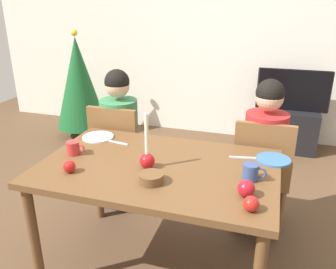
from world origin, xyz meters
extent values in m
plane|color=brown|center=(0.00, 0.00, 0.00)|extent=(7.68, 7.68, 0.00)
cube|color=silver|center=(0.00, 2.60, 1.30)|extent=(6.40, 0.10, 2.60)
cube|color=brown|center=(0.00, 0.00, 0.73)|extent=(1.40, 0.90, 0.04)
cylinder|color=brown|center=(-0.64, -0.39, 0.35)|extent=(0.06, 0.06, 0.71)
cylinder|color=brown|center=(-0.64, 0.39, 0.35)|extent=(0.06, 0.06, 0.71)
cylinder|color=brown|center=(0.64, 0.39, 0.35)|extent=(0.06, 0.06, 0.71)
cube|color=brown|center=(-0.55, 0.69, 0.43)|extent=(0.40, 0.40, 0.04)
cube|color=brown|center=(-0.55, 0.51, 0.68)|extent=(0.40, 0.04, 0.45)
cylinder|color=brown|center=(-0.38, 0.86, 0.21)|extent=(0.04, 0.04, 0.41)
cylinder|color=brown|center=(-0.72, 0.86, 0.21)|extent=(0.04, 0.04, 0.41)
cylinder|color=brown|center=(-0.38, 0.52, 0.21)|extent=(0.04, 0.04, 0.41)
cylinder|color=brown|center=(-0.72, 0.52, 0.21)|extent=(0.04, 0.04, 0.41)
cube|color=brown|center=(0.59, 0.69, 0.43)|extent=(0.40, 0.40, 0.04)
cube|color=brown|center=(0.59, 0.51, 0.68)|extent=(0.40, 0.04, 0.45)
cylinder|color=brown|center=(0.76, 0.86, 0.21)|extent=(0.04, 0.04, 0.41)
cylinder|color=brown|center=(0.42, 0.86, 0.21)|extent=(0.04, 0.04, 0.41)
cylinder|color=brown|center=(0.76, 0.52, 0.21)|extent=(0.04, 0.04, 0.41)
cylinder|color=brown|center=(0.42, 0.52, 0.21)|extent=(0.04, 0.04, 0.41)
cube|color=#33384C|center=(-0.55, 0.64, 0.23)|extent=(0.28, 0.28, 0.45)
cylinder|color=#387A4C|center=(-0.55, 0.64, 0.69)|extent=(0.30, 0.30, 0.48)
sphere|color=tan|center=(-0.55, 0.64, 1.04)|extent=(0.19, 0.19, 0.19)
sphere|color=black|center=(-0.55, 0.64, 1.07)|extent=(0.19, 0.19, 0.19)
cube|color=#33384C|center=(0.59, 0.64, 0.23)|extent=(0.28, 0.28, 0.45)
cylinder|color=#AD2323|center=(0.59, 0.64, 0.69)|extent=(0.30, 0.30, 0.48)
sphere|color=tan|center=(0.59, 0.64, 1.04)|extent=(0.19, 0.19, 0.19)
sphere|color=black|center=(0.59, 0.64, 1.07)|extent=(0.19, 0.19, 0.19)
cube|color=black|center=(0.81, 2.30, 0.24)|extent=(0.64, 0.40, 0.48)
cube|color=black|center=(0.81, 2.30, 0.71)|extent=(0.79, 0.04, 0.46)
cube|color=black|center=(0.81, 2.30, 0.71)|extent=(0.76, 0.05, 0.46)
cylinder|color=brown|center=(-1.71, 1.95, 0.07)|extent=(0.08, 0.08, 0.14)
cone|color=#195628|center=(-1.71, 1.95, 0.70)|extent=(0.62, 0.62, 1.11)
sphere|color=yellow|center=(-1.71, 1.95, 1.29)|extent=(0.08, 0.08, 0.08)
sphere|color=red|center=(-0.05, -0.05, 0.80)|extent=(0.09, 0.09, 0.09)
cylinder|color=#EFE5C6|center=(-0.05, -0.05, 0.96)|extent=(0.02, 0.02, 0.24)
cylinder|color=silver|center=(-0.55, 0.28, 0.76)|extent=(0.22, 0.22, 0.01)
cylinder|color=teal|center=(0.65, 0.27, 0.76)|extent=(0.21, 0.21, 0.01)
cylinder|color=#B72D2D|center=(-0.56, -0.01, 0.79)|extent=(0.08, 0.08, 0.09)
torus|color=#B72D2D|center=(-0.51, -0.01, 0.80)|extent=(0.06, 0.01, 0.06)
cylinder|color=#33477F|center=(0.54, -0.02, 0.80)|extent=(0.08, 0.08, 0.09)
torus|color=#33477F|center=(0.59, -0.02, 0.80)|extent=(0.06, 0.01, 0.06)
cube|color=silver|center=(-0.38, 0.23, 0.75)|extent=(0.18, 0.04, 0.01)
cube|color=silver|center=(0.48, 0.25, 0.75)|extent=(0.18, 0.05, 0.01)
cylinder|color=brown|center=(0.03, -0.21, 0.78)|extent=(0.13, 0.13, 0.05)
sphere|color=red|center=(0.57, -0.32, 0.79)|extent=(0.08, 0.08, 0.08)
sphere|color=red|center=(-0.45, -0.24, 0.79)|extent=(0.07, 0.07, 0.07)
sphere|color=#B11420|center=(0.53, -0.20, 0.79)|extent=(0.09, 0.09, 0.09)
camera|label=1|loc=(0.62, -1.76, 1.68)|focal=37.29mm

